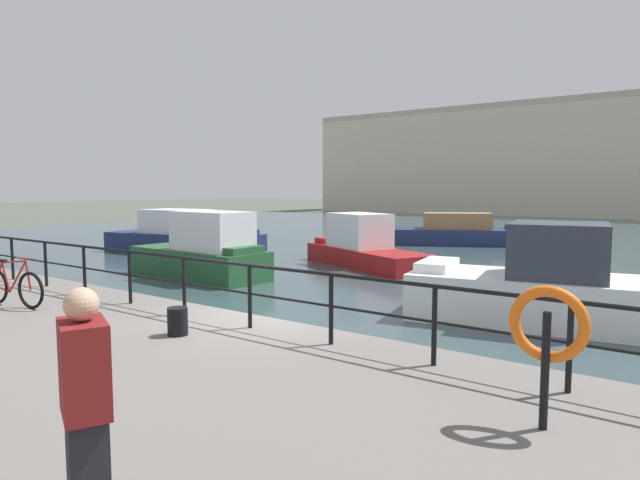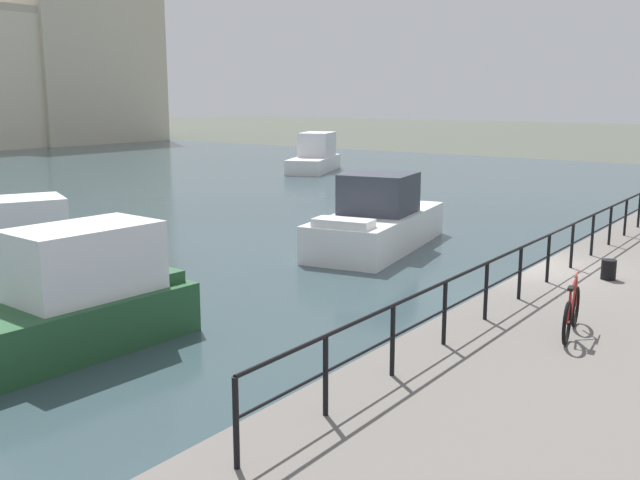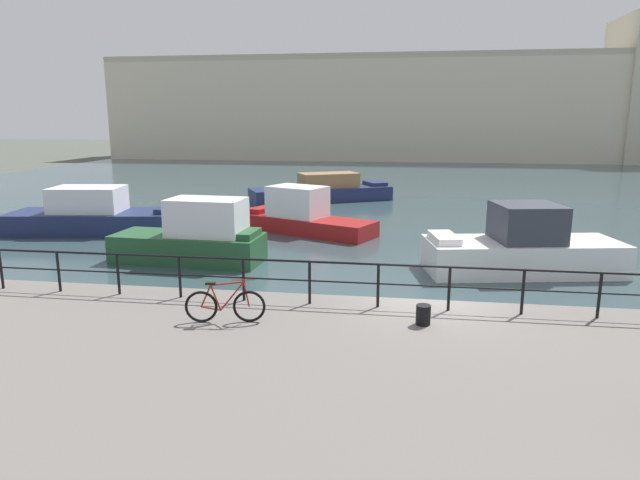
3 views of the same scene
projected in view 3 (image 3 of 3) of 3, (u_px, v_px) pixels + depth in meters
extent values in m
plane|color=#4C5147|center=(428.00, 336.00, 14.01)|extent=(240.00, 240.00, 0.00)
cube|color=#33474C|center=(413.00, 189.00, 43.18)|extent=(80.00, 60.00, 0.01)
cube|color=beige|center=(412.00, 112.00, 72.52)|extent=(79.50, 10.16, 12.45)
cube|color=#B1A993|center=(414.00, 55.00, 66.49)|extent=(79.50, 0.60, 0.70)
cube|color=navy|center=(321.00, 194.00, 36.74)|extent=(9.42, 6.53, 0.90)
cube|color=#997047|center=(328.00, 180.00, 36.70)|extent=(4.24, 3.44, 0.92)
cube|color=navy|center=(375.00, 183.00, 37.81)|extent=(1.82, 2.13, 0.24)
cube|color=navy|center=(99.00, 222.00, 26.57)|extent=(8.48, 4.00, 1.01)
cube|color=silver|center=(88.00, 199.00, 26.34)|extent=(3.47, 2.60, 1.18)
cube|color=navy|center=(169.00, 209.00, 26.44)|extent=(1.26, 2.09, 0.24)
cube|color=maroon|center=(307.00, 225.00, 26.46)|extent=(6.89, 4.60, 0.75)
cube|color=silver|center=(298.00, 201.00, 26.53)|extent=(3.09, 2.69, 1.44)
cube|color=maroon|center=(261.00, 210.00, 27.84)|extent=(1.32, 1.63, 0.24)
cube|color=white|center=(522.00, 256.00, 19.64)|extent=(7.04, 3.71, 1.15)
cube|color=#333842|center=(527.00, 222.00, 19.38)|extent=(2.50, 2.51, 1.30)
cube|color=white|center=(444.00, 238.00, 19.38)|extent=(1.12, 1.87, 0.24)
cube|color=#23512D|center=(188.00, 248.00, 21.19)|extent=(5.76, 2.39, 1.04)
cube|color=silver|center=(207.00, 217.00, 20.77)|extent=(2.88, 1.83, 1.39)
cube|color=#23512D|center=(247.00, 234.00, 20.58)|extent=(0.76, 1.50, 0.24)
cylinder|color=black|center=(1.00, 269.00, 14.60)|extent=(0.07, 0.07, 1.05)
cylinder|color=black|center=(59.00, 272.00, 14.36)|extent=(0.07, 0.07, 1.05)
cylinder|color=black|center=(118.00, 274.00, 14.12)|extent=(0.07, 0.07, 1.05)
cylinder|color=black|center=(180.00, 277.00, 13.87)|extent=(0.07, 0.07, 1.05)
cylinder|color=black|center=(244.00, 280.00, 13.63)|extent=(0.07, 0.07, 1.05)
cylinder|color=black|center=(310.00, 283.00, 13.39)|extent=(0.07, 0.07, 1.05)
cylinder|color=black|center=(378.00, 286.00, 13.15)|extent=(0.07, 0.07, 1.05)
cylinder|color=black|center=(449.00, 289.00, 12.91)|extent=(0.07, 0.07, 1.05)
cylinder|color=black|center=(523.00, 292.00, 12.67)|extent=(0.07, 0.07, 1.05)
cylinder|color=black|center=(599.00, 296.00, 12.43)|extent=(0.07, 0.07, 1.05)
cylinder|color=black|center=(487.00, 269.00, 12.68)|extent=(24.68, 0.06, 0.06)
cylinder|color=black|center=(486.00, 288.00, 12.78)|extent=(24.68, 0.04, 0.04)
torus|color=black|center=(249.00, 306.00, 12.21)|extent=(0.72, 0.18, 0.72)
torus|color=black|center=(201.00, 307.00, 12.19)|extent=(0.72, 0.18, 0.72)
cylinder|color=maroon|center=(232.00, 296.00, 12.15)|extent=(0.55, 0.13, 0.66)
cylinder|color=maroon|center=(216.00, 298.00, 12.15)|extent=(0.24, 0.08, 0.58)
cylinder|color=maroon|center=(227.00, 284.00, 12.09)|extent=(0.72, 0.16, 0.11)
cylinder|color=maroon|center=(211.00, 308.00, 12.20)|extent=(0.43, 0.11, 0.12)
cylinder|color=maroon|center=(206.00, 296.00, 12.14)|extent=(0.26, 0.08, 0.51)
cylinder|color=maroon|center=(246.00, 294.00, 12.15)|extent=(0.14, 0.06, 0.57)
cube|color=black|center=(211.00, 284.00, 12.08)|extent=(0.23, 0.13, 0.05)
cylinder|color=maroon|center=(244.00, 280.00, 12.08)|extent=(0.52, 0.11, 0.02)
cylinder|color=black|center=(423.00, 315.00, 12.10)|extent=(0.32, 0.32, 0.44)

